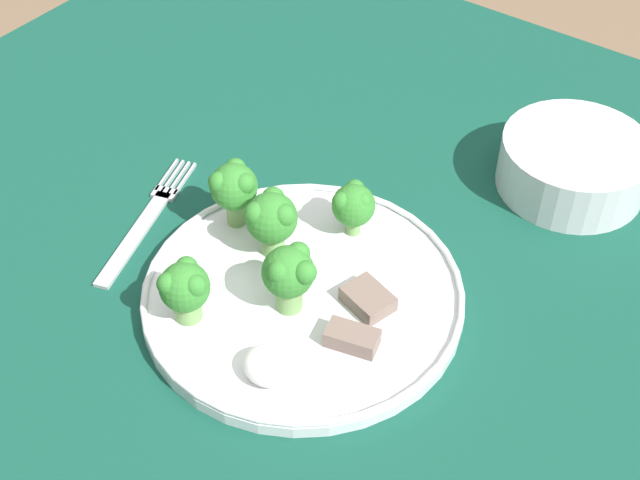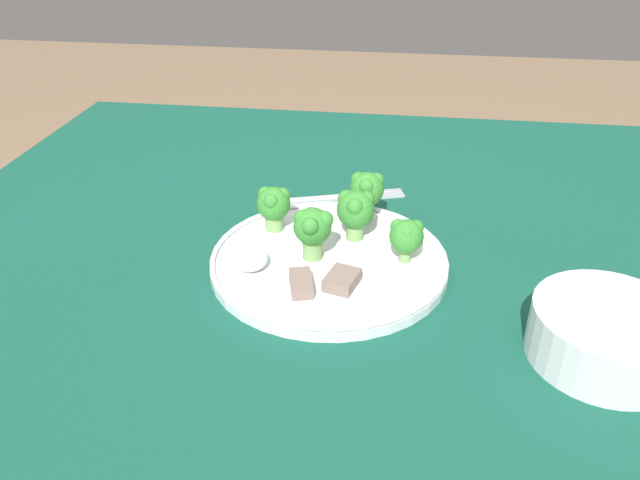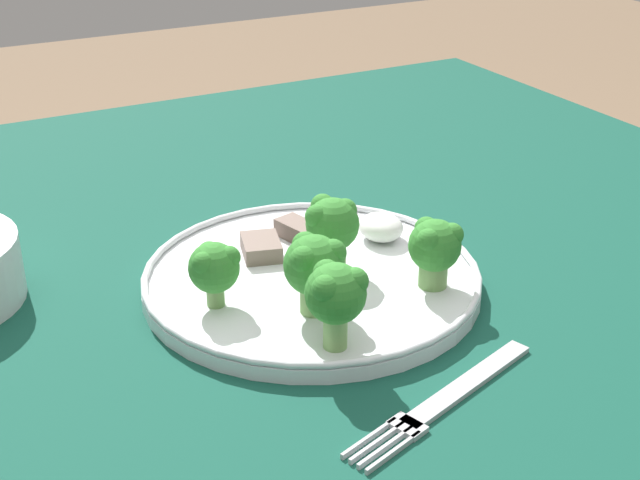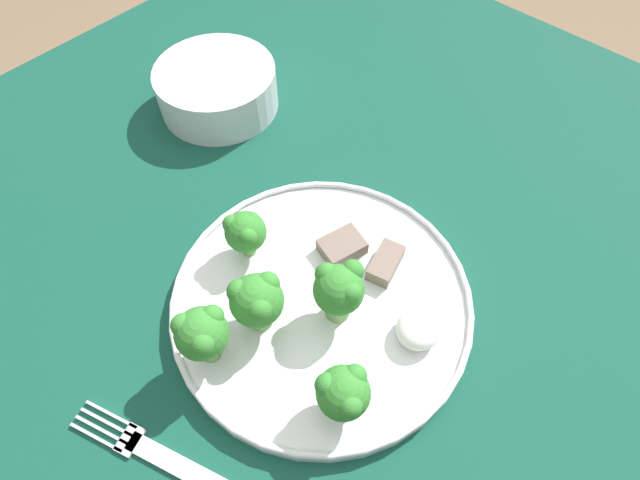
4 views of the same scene
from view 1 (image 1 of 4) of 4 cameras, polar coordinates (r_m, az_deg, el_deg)
table at (r=0.86m, az=-1.22°, el=-8.07°), size 1.13×1.11×0.70m
dinner_plate at (r=0.78m, az=-1.04°, el=-3.55°), size 0.28×0.28×0.02m
fork at (r=0.88m, az=-11.08°, el=1.21°), size 0.07×0.18×0.00m
cream_bowl at (r=0.92m, az=15.90°, el=4.61°), size 0.15×0.15×0.05m
broccoli_floret_near_rim_left at (r=0.82m, az=-5.54°, el=3.41°), size 0.05×0.04×0.07m
broccoli_floret_center_left at (r=0.74m, az=-1.81°, el=-2.26°), size 0.05×0.04×0.07m
broccoli_floret_back_left at (r=0.79m, az=-3.13°, el=1.42°), size 0.05×0.05×0.06m
broccoli_floret_front_left at (r=0.75m, az=-8.66°, el=-3.03°), size 0.04×0.04×0.06m
broccoli_floret_center_back at (r=0.81m, az=2.17°, el=2.28°), size 0.04×0.04×0.05m
meat_slice_front_slice at (r=0.77m, az=3.09°, el=-3.79°), size 0.05×0.04×0.01m
meat_slice_middle_slice at (r=0.74m, az=2.06°, el=-6.28°), size 0.05×0.03×0.02m
sauce_dollop at (r=0.72m, az=-3.28°, el=-8.02°), size 0.04×0.04×0.02m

